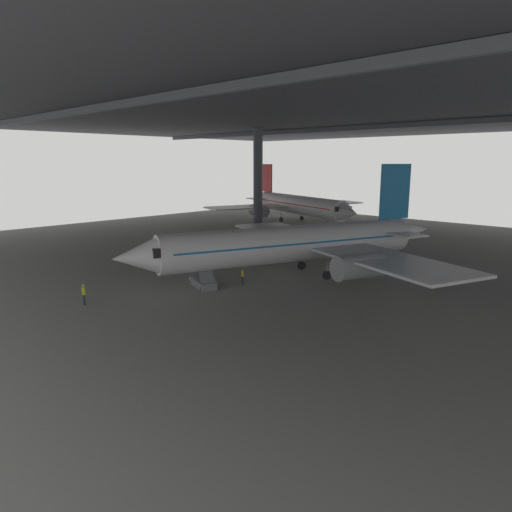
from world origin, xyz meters
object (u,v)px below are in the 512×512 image
(crew_worker_near_nose, at_px, (84,293))
(airplane_distant, at_px, (297,205))
(boarding_stairs, at_px, (202,279))
(airplane_main, at_px, (297,243))
(crew_worker_by_stairs, at_px, (243,275))

(crew_worker_near_nose, bearing_deg, airplane_distant, 110.93)
(boarding_stairs, relative_size, airplane_distant, 0.14)
(airplane_distant, bearing_deg, crew_worker_near_nose, -69.07)
(airplane_main, bearing_deg, crew_worker_by_stairs, -106.38)
(crew_worker_near_nose, xyz_separation_m, airplane_distant, (-20.31, 53.11, 2.36))
(crew_worker_near_nose, bearing_deg, boarding_stairs, 76.28)
(crew_worker_near_nose, relative_size, crew_worker_by_stairs, 1.09)
(crew_worker_near_nose, relative_size, airplane_distant, 0.05)
(crew_worker_near_nose, distance_m, airplane_distant, 56.91)
(airplane_main, xyz_separation_m, crew_worker_by_stairs, (-1.76, -6.00, -2.50))
(crew_worker_by_stairs, bearing_deg, boarding_stairs, -126.93)
(airplane_main, bearing_deg, boarding_stairs, -114.13)
(airplane_main, height_order, crew_worker_near_nose, airplane_main)
(airplane_main, distance_m, crew_worker_by_stairs, 6.73)
(boarding_stairs, distance_m, airplane_distant, 48.57)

